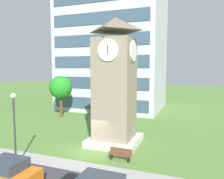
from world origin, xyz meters
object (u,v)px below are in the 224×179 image
object	(u,v)px
park_bench	(120,154)
tree_streetside	(61,88)
street_lamp	(14,121)
clock_tower	(115,88)
parked_car_orange	(5,172)

from	to	relation	value
park_bench	tree_streetside	bearing A→B (deg)	138.60
tree_streetside	street_lamp	bearing A→B (deg)	-67.73
clock_tower	street_lamp	world-z (taller)	clock_tower
tree_streetside	park_bench	bearing A→B (deg)	-41.40
clock_tower	street_lamp	size ratio (longest dim) A/B	2.17
parked_car_orange	park_bench	bearing A→B (deg)	48.92
tree_streetside	parked_car_orange	bearing A→B (deg)	-66.47
clock_tower	park_bench	distance (m)	6.10
street_lamp	tree_streetside	world-z (taller)	tree_streetside
parked_car_orange	tree_streetside	bearing A→B (deg)	113.53
street_lamp	parked_car_orange	world-z (taller)	street_lamp
park_bench	street_lamp	size ratio (longest dim) A/B	0.34
park_bench	tree_streetside	xyz separation A→B (m)	(-12.79, 11.27, 3.80)
tree_streetside	parked_car_orange	size ratio (longest dim) A/B	1.40
street_lamp	parked_car_orange	bearing A→B (deg)	-58.59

